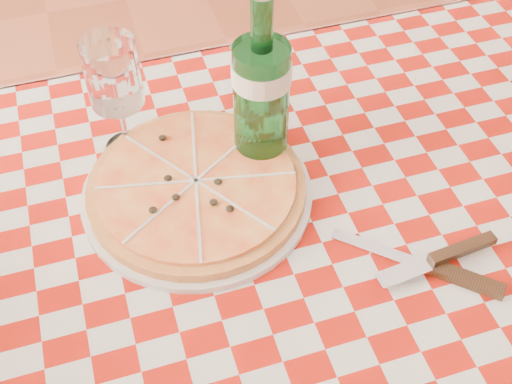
# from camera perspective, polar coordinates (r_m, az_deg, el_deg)

# --- Properties ---
(dining_table) EXTENTS (1.20, 0.80, 0.75)m
(dining_table) POSITION_cam_1_polar(r_m,az_deg,el_deg) (0.92, 2.35, -8.96)
(dining_table) COLOR brown
(dining_table) RESTS_ON ground
(tablecloth) EXTENTS (1.30, 0.90, 0.01)m
(tablecloth) POSITION_cam_1_polar(r_m,az_deg,el_deg) (0.84, 2.55, -5.53)
(tablecloth) COLOR #A8140A
(tablecloth) RESTS_ON dining_table
(pizza_plate) EXTENTS (0.38, 0.38, 0.04)m
(pizza_plate) POSITION_cam_1_polar(r_m,az_deg,el_deg) (0.88, -5.30, 0.47)
(pizza_plate) COLOR #BD833F
(pizza_plate) RESTS_ON tablecloth
(water_bottle) EXTENTS (0.08, 0.08, 0.28)m
(water_bottle) POSITION_cam_1_polar(r_m,az_deg,el_deg) (0.85, 0.48, 9.79)
(water_bottle) COLOR #186024
(water_bottle) RESTS_ON tablecloth
(wine_glass) EXTENTS (0.08, 0.08, 0.19)m
(wine_glass) POSITION_cam_1_polar(r_m,az_deg,el_deg) (0.91, -12.15, 8.03)
(wine_glass) COLOR white
(wine_glass) RESTS_ON tablecloth
(cutlery) EXTENTS (0.28, 0.25, 0.03)m
(cutlery) POSITION_cam_1_polar(r_m,az_deg,el_deg) (0.84, 15.21, -6.10)
(cutlery) COLOR silver
(cutlery) RESTS_ON tablecloth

